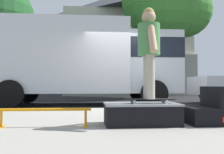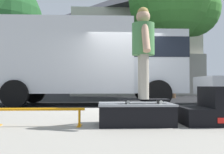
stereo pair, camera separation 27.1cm
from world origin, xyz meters
name	(u,v)px [view 1 (the left image)]	position (x,y,z in m)	size (l,w,h in m)	color
ground_plane	(127,110)	(0.00, 0.00, 0.00)	(140.00, 140.00, 0.00)	black
sidewalk_slab	(153,124)	(0.00, -3.00, 0.06)	(50.00, 5.00, 0.12)	gray
skate_box	(141,113)	(-0.29, -3.39, 0.30)	(1.14, 0.70, 0.33)	black
kicker_ramp	(214,108)	(0.89, -3.39, 0.37)	(0.78, 0.71, 0.59)	black
grind_rail	(44,113)	(-1.76, -3.47, 0.32)	(1.38, 0.28, 0.28)	orange
skateboard	(149,100)	(-0.17, -3.42, 0.51)	(0.78, 0.22, 0.07)	black
skater_kid	(149,45)	(-0.17, -3.42, 1.36)	(0.35, 0.73, 1.43)	#B7AD99
box_truck	(85,59)	(-1.26, 2.20, 1.70)	(6.91, 2.63, 3.05)	silver
street_tree_main	(167,3)	(3.33, 6.65, 5.44)	(5.18, 4.71, 7.95)	brown
house_behind	(123,42)	(1.64, 13.22, 4.24)	(9.54, 8.23, 8.40)	beige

